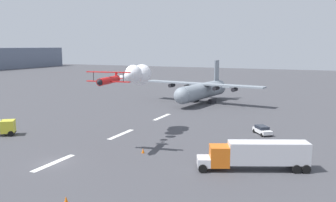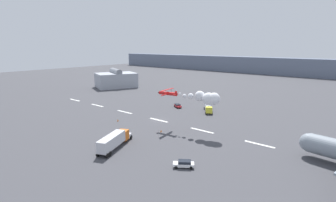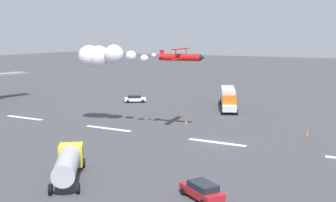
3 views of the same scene
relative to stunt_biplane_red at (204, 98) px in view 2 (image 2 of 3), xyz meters
name	(u,v)px [view 2 (image 2 of 3)]	position (x,y,z in m)	size (l,w,h in m)	color
ground_plane	(159,120)	(-19.47, 2.39, -10.74)	(440.00, 440.00, 0.00)	#424247
runway_stripe_0	(75,100)	(-72.25, 2.39, -10.73)	(8.00, 0.90, 0.01)	white
runway_stripe_1	(97,105)	(-54.66, 2.39, -10.73)	(8.00, 0.90, 0.01)	white
runway_stripe_2	(125,112)	(-37.06, 2.39, -10.73)	(8.00, 0.90, 0.01)	white
runway_stripe_3	(159,120)	(-19.47, 2.39, -10.73)	(8.00, 0.90, 0.01)	white
runway_stripe_4	(202,130)	(-1.88, 2.39, -10.73)	(8.00, 0.90, 0.01)	white
runway_stripe_5	(259,144)	(15.71, 2.39, -10.73)	(8.00, 0.90, 0.01)	white
mountain_ridge_distant	(297,67)	(-19.47, 174.44, -3.48)	(396.00, 16.00, 14.52)	slate
stunt_biplane_red	(204,98)	(0.00, 0.00, 0.00)	(20.17, 7.42, 3.71)	red
semi_truck_orange	(114,140)	(-11.18, -23.37, -8.62)	(8.09, 13.99, 3.70)	silver
fuel_tanker_truck	(208,107)	(-12.42, 23.07, -9.00)	(7.35, 8.70, 2.90)	yellow
followme_car_yellow	(184,164)	(8.47, -20.85, -9.93)	(4.65, 4.06, 1.52)	white
airport_staff_sedan	(178,106)	(-25.90, 21.38, -9.92)	(4.74, 3.88, 1.52)	#B21E23
hangar_building	(116,80)	(-87.54, 39.71, -6.13)	(23.41, 27.15, 11.30)	#9EA3AD
traffic_cone_near	(118,120)	(-29.05, -7.57, -10.36)	(0.44, 0.44, 0.75)	orange
traffic_cone_far	(161,131)	(-10.48, -6.59, -10.36)	(0.44, 0.44, 0.75)	orange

